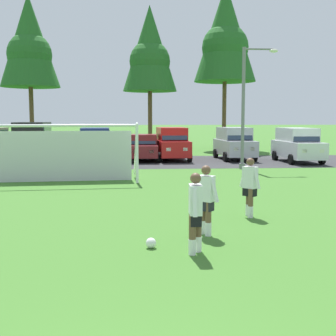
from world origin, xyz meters
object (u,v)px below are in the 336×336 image
(parked_car_slot_center_left, at_px, (33,141))
(parked_car_slot_far_right, at_px, (234,143))
(parked_car_slot_right, at_px, (172,143))
(soccer_ball, at_px, (151,243))
(street_lamp, at_px, (247,106))
(player_midfield_center, at_px, (250,187))
(parked_car_slot_center_right, at_px, (144,147))
(player_winger_left, at_px, (195,213))
(parked_car_slot_center, at_px, (95,144))
(soccer_goal, at_px, (50,152))
(parked_car_slot_end, at_px, (298,145))
(player_striker_near, at_px, (206,200))

(parked_car_slot_center_left, xyz_separation_m, parked_car_slot_far_right, (13.08, 0.88, -0.23))
(parked_car_slot_center_left, height_order, parked_car_slot_right, parked_car_slot_center_left)
(soccer_ball, bearing_deg, street_lamp, 68.67)
(player_midfield_center, height_order, parked_car_slot_center_left, parked_car_slot_center_left)
(parked_car_slot_center_right, bearing_deg, parked_car_slot_center_left, -176.00)
(player_midfield_center, bearing_deg, parked_car_slot_center_left, 120.64)
(soccer_ball, bearing_deg, parked_car_slot_center_left, 109.65)
(parked_car_slot_center_left, bearing_deg, soccer_ball, -70.35)
(player_winger_left, relative_size, parked_car_slot_center_left, 0.33)
(parked_car_slot_center, bearing_deg, soccer_goal, -96.70)
(parked_car_slot_center_left, distance_m, street_lamp, 13.47)
(parked_car_slot_end, bearing_deg, soccer_goal, -150.32)
(soccer_ball, relative_size, parked_car_slot_center, 0.05)
(player_winger_left, relative_size, parked_car_slot_end, 0.35)
(player_midfield_center, bearing_deg, parked_car_slot_right, 92.69)
(player_striker_near, xyz_separation_m, player_midfield_center, (1.52, 1.84, 0.00))
(player_striker_near, bearing_deg, parked_car_slot_center_right, 93.53)
(parked_car_slot_right, bearing_deg, player_midfield_center, -87.31)
(parked_car_slot_center_right, bearing_deg, parked_car_slot_far_right, 3.71)
(parked_car_slot_end, bearing_deg, player_winger_left, -116.03)
(player_winger_left, bearing_deg, soccer_ball, 155.00)
(soccer_goal, height_order, player_striker_near, soccer_goal)
(parked_car_slot_center_left, bearing_deg, parked_car_slot_center_right, 4.00)
(player_striker_near, height_order, street_lamp, street_lamp)
(soccer_ball, distance_m, parked_car_slot_end, 20.45)
(player_midfield_center, bearing_deg, parked_car_slot_center, 109.55)
(soccer_goal, height_order, street_lamp, street_lamp)
(parked_car_slot_center_left, xyz_separation_m, parked_car_slot_center_right, (6.99, 0.49, -0.47))
(player_winger_left, bearing_deg, player_midfield_center, 58.83)
(parked_car_slot_center, height_order, parked_car_slot_far_right, same)
(soccer_goal, xyz_separation_m, player_midfield_center, (6.82, -7.21, -0.47))
(parked_car_slot_far_right, height_order, street_lamp, street_lamp)
(soccer_goal, height_order, parked_car_slot_center, soccer_goal)
(player_striker_near, distance_m, parked_car_slot_far_right, 19.67)
(player_winger_left, bearing_deg, parked_car_slot_center_left, 111.53)
(soccer_goal, distance_m, parked_car_slot_end, 15.90)
(player_winger_left, distance_m, parked_car_slot_far_right, 21.11)
(parked_car_slot_center, relative_size, parked_car_slot_right, 1.01)
(soccer_ball, bearing_deg, player_winger_left, -25.00)
(parked_car_slot_center_left, bearing_deg, parked_car_slot_right, 5.31)
(soccer_goal, distance_m, parked_car_slot_center_left, 9.52)
(soccer_ball, xyz_separation_m, parked_car_slot_end, (9.82, 17.90, 1.00))
(player_winger_left, relative_size, parked_car_slot_right, 0.35)
(parked_car_slot_center, bearing_deg, parked_car_slot_center_left, 178.76)
(player_striker_near, bearing_deg, parked_car_slot_center_left, 114.14)
(parked_car_slot_right, bearing_deg, parked_car_slot_center_left, -174.69)
(parked_car_slot_right, bearing_deg, parked_car_slot_end, -14.68)
(parked_car_slot_center, distance_m, parked_car_slot_right, 5.04)
(player_striker_near, bearing_deg, street_lamp, 72.16)
(player_midfield_center, height_order, street_lamp, street_lamp)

